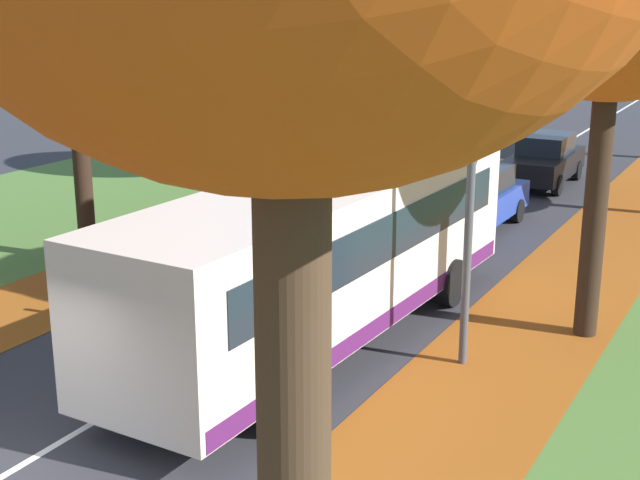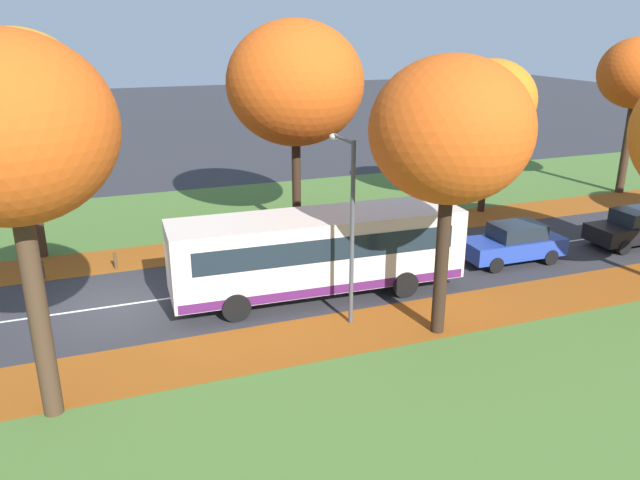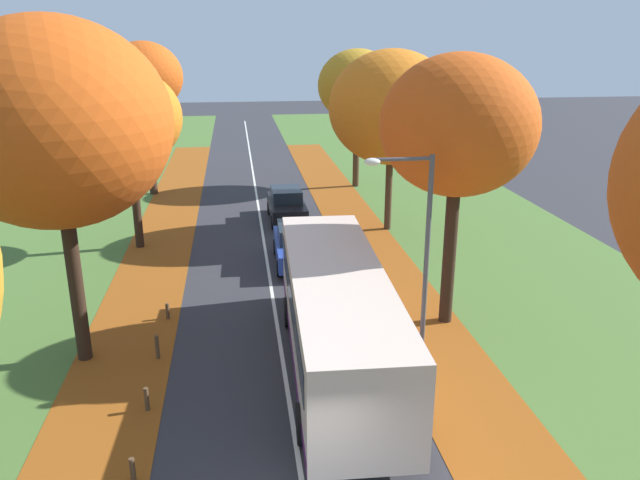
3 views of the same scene
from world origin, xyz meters
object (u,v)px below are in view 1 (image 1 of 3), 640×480
at_px(streetlamp_right, 453,144).
at_px(bollard_fourth, 63,301).
at_px(bollard_sixth, 222,237).
at_px(tree_left_mid, 309,3).
at_px(bollard_fifth, 150,262).
at_px(car_black_following, 544,160).
at_px(bus, 326,250).
at_px(car_blue_lead, 474,199).

bearing_deg(streetlamp_right, bollard_fourth, -167.41).
height_order(bollard_sixth, streetlamp_right, streetlamp_right).
height_order(tree_left_mid, bollard_fifth, tree_left_mid).
relative_size(bollard_sixth, car_black_following, 0.13).
distance_m(tree_left_mid, bollard_fifth, 11.77).
relative_size(bollard_fourth, streetlamp_right, 0.11).
bearing_deg(bollard_sixth, streetlamp_right, -27.22).
height_order(bus, car_blue_lead, bus).
height_order(tree_left_mid, bus, tree_left_mid).
bearing_deg(car_blue_lead, bus, -88.18).
relative_size(bollard_fourth, bollard_fifth, 0.87).
bearing_deg(car_blue_lead, tree_left_mid, 155.69).
distance_m(bollard_fifth, car_black_following, 14.48).
bearing_deg(bollard_fifth, tree_left_mid, 100.32).
bearing_deg(bollard_fifth, bollard_sixth, 89.15).
distance_m(bollard_fifth, car_blue_lead, 8.77).
bearing_deg(streetlamp_right, car_blue_lead, 106.40).
height_order(bollard_fifth, car_blue_lead, car_blue_lead).
relative_size(bollard_fifth, bollard_sixth, 1.32).
xyz_separation_m(streetlamp_right, car_blue_lead, (-2.47, 8.38, -2.92)).
relative_size(bollard_sixth, streetlamp_right, 0.09).
height_order(bollard_sixth, bus, bus).
bearing_deg(bollard_fifth, car_black_following, 70.13).
relative_size(bollard_fourth, car_black_following, 0.15).
bearing_deg(bus, bollard_fourth, -164.60).
relative_size(bollard_sixth, car_blue_lead, 0.13).
relative_size(bollard_fifth, bus, 0.07).
bearing_deg(car_blue_lead, car_black_following, 88.88).
bearing_deg(tree_left_mid, car_black_following, 25.63).
bearing_deg(bus, tree_left_mid, 120.89).
xyz_separation_m(bollard_fifth, bollard_sixth, (0.04, 2.67, -0.09)).
height_order(bollard_fourth, bollard_sixth, bollard_fourth).
bearing_deg(car_black_following, bus, -89.42).
bearing_deg(car_blue_lead, bollard_sixth, -135.58).
bearing_deg(tree_left_mid, bollard_fifth, -79.68).
xyz_separation_m(streetlamp_right, bus, (-2.19, -0.23, -2.04)).
relative_size(bus, car_blue_lead, 2.48).
bearing_deg(bollard_fifth, bollard_fourth, -89.36).
height_order(bollard_sixth, car_blue_lead, car_blue_lead).
xyz_separation_m(bollard_fourth, bollard_fifth, (-0.03, 2.67, 0.05)).
bearing_deg(car_black_following, bollard_fifth, -109.87).
xyz_separation_m(bollard_sixth, bus, (5.03, -3.94, 1.43)).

